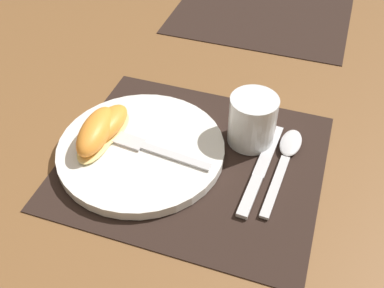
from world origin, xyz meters
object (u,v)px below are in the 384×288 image
at_px(fork, 147,147).
at_px(citrus_wedge_0, 106,128).
at_px(plate, 141,149).
at_px(spoon, 287,154).
at_px(juice_glass, 252,123).
at_px(citrus_wedge_1, 96,132).
at_px(knife, 260,170).

relative_size(fork, citrus_wedge_0, 1.70).
xyz_separation_m(plate, spoon, (0.22, 0.07, -0.00)).
height_order(juice_glass, citrus_wedge_1, juice_glass).
distance_m(plate, fork, 0.02).
bearing_deg(fork, citrus_wedge_0, 172.60).
bearing_deg(fork, citrus_wedge_1, -173.51).
distance_m(spoon, fork, 0.22).
distance_m(spoon, citrus_wedge_1, 0.31).
distance_m(plate, juice_glass, 0.18).
height_order(juice_glass, fork, juice_glass).
height_order(juice_glass, citrus_wedge_0, juice_glass).
height_order(knife, fork, fork).
xyz_separation_m(spoon, citrus_wedge_1, (-0.29, -0.08, 0.03)).
distance_m(knife, spoon, 0.06).
xyz_separation_m(plate, juice_glass, (0.16, 0.09, 0.03)).
bearing_deg(fork, juice_glass, 31.15).
bearing_deg(knife, plate, -173.49).
height_order(spoon, fork, fork).
xyz_separation_m(knife, spoon, (0.03, 0.05, 0.00)).
xyz_separation_m(juice_glass, knife, (0.03, -0.07, -0.03)).
height_order(knife, citrus_wedge_1, citrus_wedge_1).
bearing_deg(citrus_wedge_1, knife, 7.18).
bearing_deg(plate, juice_glass, 28.78).
bearing_deg(citrus_wedge_0, citrus_wedge_1, -108.16).
distance_m(juice_glass, knife, 0.08).
xyz_separation_m(fork, citrus_wedge_0, (-0.08, 0.01, 0.01)).
bearing_deg(plate, knife, 6.51).
relative_size(juice_glass, spoon, 0.44).
xyz_separation_m(plate, knife, (0.19, 0.02, -0.01)).
bearing_deg(spoon, citrus_wedge_0, -168.01).
xyz_separation_m(plate, citrus_wedge_0, (-0.06, 0.01, 0.02)).
relative_size(fork, citrus_wedge_1, 1.57).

